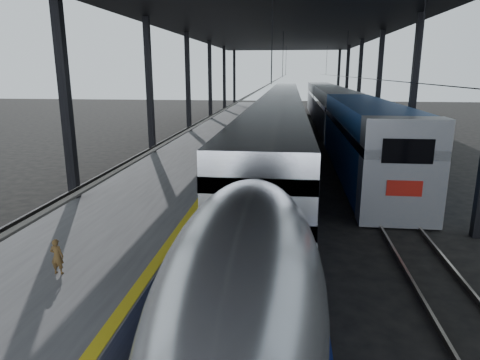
# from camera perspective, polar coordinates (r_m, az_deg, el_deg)

# --- Properties ---
(ground) EXTENTS (160.00, 160.00, 0.00)m
(ground) POSITION_cam_1_polar(r_m,az_deg,el_deg) (12.42, -6.93, -14.15)
(ground) COLOR black
(ground) RESTS_ON ground
(platform) EXTENTS (6.00, 80.00, 1.00)m
(platform) POSITION_cam_1_polar(r_m,az_deg,el_deg) (31.68, -4.75, 4.43)
(platform) COLOR #4C4C4F
(platform) RESTS_ON ground
(yellow_strip) EXTENTS (0.30, 80.00, 0.01)m
(yellow_strip) POSITION_cam_1_polar(r_m,az_deg,el_deg) (31.17, 0.30, 5.25)
(yellow_strip) COLOR gold
(yellow_strip) RESTS_ON platform
(rails) EXTENTS (6.52, 80.00, 0.16)m
(rails) POSITION_cam_1_polar(r_m,az_deg,el_deg) (31.20, 9.85, 3.32)
(rails) COLOR slate
(rails) RESTS_ON ground
(canopy) EXTENTS (18.00, 75.00, 9.47)m
(canopy) POSITION_cam_1_polar(r_m,az_deg,el_deg) (30.78, 5.46, 20.22)
(canopy) COLOR black
(canopy) RESTS_ON ground
(tgv_train) EXTENTS (2.89, 65.20, 4.14)m
(tgv_train) POSITION_cam_1_polar(r_m,az_deg,el_deg) (34.15, 5.47, 7.56)
(tgv_train) COLOR #A9ABB0
(tgv_train) RESTS_ON ground
(second_train) EXTENTS (3.07, 56.05, 4.23)m
(second_train) POSITION_cam_1_polar(r_m,az_deg,el_deg) (43.62, 12.43, 9.02)
(second_train) COLOR navy
(second_train) RESTS_ON ground
(child) EXTENTS (0.34, 0.23, 0.92)m
(child) POSITION_cam_1_polar(r_m,az_deg,el_deg) (11.63, -23.22, -9.35)
(child) COLOR #50391A
(child) RESTS_ON platform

